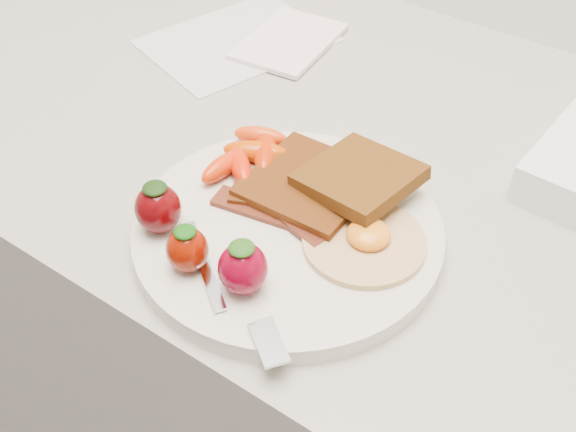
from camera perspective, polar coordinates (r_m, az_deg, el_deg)
The scene contains 11 objects.
counter at distance 1.07m, azimuth 5.23°, elevation -14.28°, with size 2.00×0.60×0.90m, color gray.
plate at distance 0.63m, azimuth 0.00°, elevation -1.26°, with size 0.27×0.27×0.02m, color beige.
toast_lower at distance 0.65m, azimuth 1.73°, elevation 2.46°, with size 0.10×0.10×0.01m, color black.
toast_upper at distance 0.64m, azimuth 5.64°, elevation 3.08°, with size 0.09×0.09×0.01m, color #4C2F09.
fried_egg at distance 0.61m, azimuth 6.14°, elevation -1.87°, with size 0.13×0.13×0.02m.
bacon_strips at distance 0.63m, azimuth -0.68°, elevation 0.70°, with size 0.12×0.07×0.01m.
baby_carrots at distance 0.68m, azimuth -2.96°, elevation 4.93°, with size 0.07×0.10×0.02m.
strawberries at distance 0.58m, azimuth -7.35°, elevation -1.82°, with size 0.14×0.06×0.05m.
fork at distance 0.56m, azimuth -4.47°, elevation -6.45°, with size 0.16×0.09×0.00m.
paper_sheet at distance 0.91m, azimuth -4.06°, elevation 13.63°, with size 0.16×0.21×0.00m, color silver.
notepad at distance 0.90m, azimuth 0.08°, elevation 13.65°, with size 0.10×0.14×0.01m, color white.
Camera 1 is at (0.25, 1.18, 1.35)m, focal length 45.00 mm.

